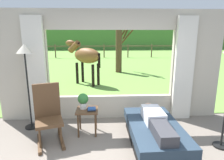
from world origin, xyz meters
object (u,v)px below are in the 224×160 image
at_px(side_table, 87,114).
at_px(horse, 85,56).
at_px(potted_plant, 83,100).
at_px(rocking_chair, 48,114).
at_px(pasture_tree, 120,49).
at_px(floor_lamp_left, 25,61).
at_px(recliner_sofa, 154,134).
at_px(reclining_person, 156,120).
at_px(book_stack, 92,109).

relative_size(side_table, horse, 0.30).
xyz_separation_m(side_table, potted_plant, (-0.08, 0.06, 0.28)).
bearing_deg(rocking_chair, pasture_tree, 55.49).
bearing_deg(floor_lamp_left, side_table, -14.16).
relative_size(recliner_sofa, rocking_chair, 1.53).
bearing_deg(potted_plant, recliner_sofa, -23.67).
relative_size(reclining_person, side_table, 2.75).
xyz_separation_m(recliner_sofa, reclining_person, (-0.00, -0.05, 0.30)).
xyz_separation_m(side_table, horse, (-0.32, 4.05, 0.73)).
distance_m(recliner_sofa, reclining_person, 0.31).
bearing_deg(rocking_chair, reclining_person, -27.30).
distance_m(side_table, floor_lamp_left, 1.65).
bearing_deg(recliner_sofa, side_table, 156.32).
height_order(floor_lamp_left, pasture_tree, pasture_tree).
bearing_deg(floor_lamp_left, rocking_chair, -47.10).
distance_m(side_table, book_stack, 0.17).
distance_m(rocking_chair, floor_lamp_left, 1.22).
bearing_deg(side_table, book_stack, -34.88).
bearing_deg(potted_plant, floor_lamp_left, 167.69).
bearing_deg(floor_lamp_left, potted_plant, -12.31).
relative_size(reclining_person, book_stack, 8.06).
bearing_deg(recliner_sofa, pasture_tree, 89.16).
bearing_deg(floor_lamp_left, reclining_person, -19.58).
distance_m(reclining_person, side_table, 1.39).
height_order(recliner_sofa, horse, horse).
xyz_separation_m(rocking_chair, potted_plant, (0.63, 0.33, 0.16)).
height_order(side_table, potted_plant, potted_plant).
bearing_deg(reclining_person, floor_lamp_left, 159.45).
bearing_deg(rocking_chair, book_stack, -4.26).
bearing_deg(horse, potted_plant, -138.41).
bearing_deg(pasture_tree, floor_lamp_left, -112.06).
distance_m(reclining_person, rocking_chair, 1.99).
distance_m(potted_plant, pasture_tree, 6.56).
relative_size(side_table, pasture_tree, 0.20).
relative_size(recliner_sofa, pasture_tree, 0.66).
relative_size(potted_plant, book_stack, 1.80).
bearing_deg(side_table, pasture_tree, 79.12).
distance_m(rocking_chair, potted_plant, 0.72).
distance_m(rocking_chair, book_stack, 0.83).
bearing_deg(rocking_chair, potted_plant, 9.19).
bearing_deg(rocking_chair, floor_lamp_left, 114.55).
xyz_separation_m(rocking_chair, book_stack, (0.80, 0.20, 0.01)).
height_order(recliner_sofa, rocking_chair, rocking_chair).
distance_m(side_table, pasture_tree, 6.63).
bearing_deg(rocking_chair, horse, 66.58).
xyz_separation_m(book_stack, floor_lamp_left, (-1.34, 0.38, 0.91)).
bearing_deg(potted_plant, reclining_person, -25.45).
distance_m(recliner_sofa, pasture_tree, 7.06).
relative_size(recliner_sofa, side_table, 3.30).
xyz_separation_m(recliner_sofa, pasture_tree, (-0.02, 6.99, 1.01)).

